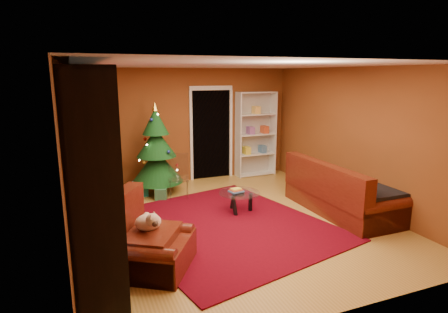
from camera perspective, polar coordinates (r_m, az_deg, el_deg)
name	(u,v)px	position (r m, az deg, el deg)	size (l,w,h in m)	color
floor	(233,222)	(6.52, 1.32, -9.97)	(5.00, 5.50, 0.05)	#A57B31
ceiling	(233,63)	(6.03, 1.44, 13.98)	(5.00, 5.50, 0.05)	silver
wall_back	(186,125)	(8.73, -5.78, 4.72)	(5.00, 0.05, 2.60)	brown
wall_left	(67,159)	(5.67, -22.81, -0.37)	(0.05, 5.50, 2.60)	brown
wall_right	(356,137)	(7.49, 19.49, 2.79)	(0.05, 5.50, 2.60)	brown
doorway	(211,135)	(8.91, -1.95, 3.31)	(1.06, 0.60, 2.16)	black
rug	(224,225)	(6.30, 0.00, -10.45)	(2.99, 3.49, 0.02)	#5A0310
media_unit	(88,170)	(5.08, -20.05, -1.90)	(0.51, 3.31, 2.54)	black
christmas_tree	(156,149)	(7.90, -10.26, 1.07)	(1.08, 1.08, 1.92)	#0D3713
gift_box_teal	(140,189)	(7.95, -12.65, -4.85)	(0.28, 0.28, 0.28)	#177E84
gift_box_green	(161,194)	(7.64, -9.58, -5.62)	(0.23, 0.23, 0.23)	#2B6E3F
white_bookshelf	(256,134)	(9.19, 4.86, 3.39)	(0.98, 0.35, 2.11)	white
armchair	(151,239)	(4.98, -11.07, -12.19)	(1.04, 1.04, 0.82)	#47140B
dog	(148,222)	(4.96, -11.50, -9.79)	(0.40, 0.30, 0.27)	beige
sofa	(342,186)	(7.11, 17.57, -4.35)	(2.23, 1.00, 0.96)	#47140B
coffee_table	(239,202)	(6.84, 2.35, -6.93)	(0.74, 0.74, 0.46)	gray
acrylic_chair	(179,179)	(7.61, -6.93, -3.36)	(0.41, 0.45, 0.81)	#66605B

